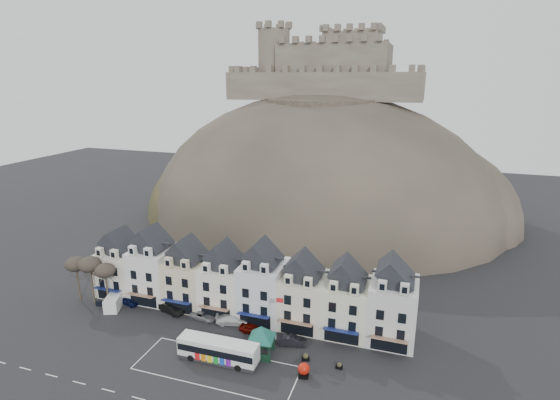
% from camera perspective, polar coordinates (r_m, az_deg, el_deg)
% --- Properties ---
extents(ground, '(300.00, 300.00, 0.00)m').
position_cam_1_polar(ground, '(63.77, -10.54, -21.06)').
color(ground, black).
rests_on(ground, ground).
extents(coach_bay_markings, '(22.00, 7.50, 0.01)m').
position_cam_1_polar(coach_bay_markings, '(63.86, -8.29, -20.88)').
color(coach_bay_markings, silver).
rests_on(coach_bay_markings, ground).
extents(townhouse_terrace, '(54.40, 9.35, 11.80)m').
position_cam_1_polar(townhouse_terrace, '(73.11, -4.59, -10.78)').
color(townhouse_terrace, silver).
rests_on(townhouse_terrace, ground).
extents(castle_hill, '(100.00, 76.00, 68.00)m').
position_cam_1_polar(castle_hill, '(121.75, 5.62, -2.34)').
color(castle_hill, '#342F28').
rests_on(castle_hill, ground).
extents(castle, '(50.20, 22.20, 22.00)m').
position_cam_1_polar(castle, '(122.68, 6.55, 16.80)').
color(castle, brown).
rests_on(castle, ground).
extents(tree_left_far, '(3.61, 3.61, 8.24)m').
position_cam_1_polar(tree_left_far, '(83.51, -25.12, -7.61)').
color(tree_left_far, '#3E3427').
rests_on(tree_left_far, ground).
extents(tree_left_mid, '(3.78, 3.78, 8.64)m').
position_cam_1_polar(tree_left_mid, '(81.43, -23.59, -7.76)').
color(tree_left_mid, '#3E3427').
rests_on(tree_left_mid, ground).
extents(tree_left_near, '(3.43, 3.43, 7.84)m').
position_cam_1_polar(tree_left_near, '(79.82, -21.90, -8.58)').
color(tree_left_near, '#3E3427').
rests_on(tree_left_near, ground).
extents(bus, '(11.41, 2.77, 3.21)m').
position_cam_1_polar(bus, '(64.07, -8.07, -18.78)').
color(bus, '#262628').
rests_on(bus, ground).
extents(bus_shelter, '(7.19, 7.19, 4.60)m').
position_cam_1_polar(bus_shelter, '(63.66, -2.46, -16.93)').
color(bus_shelter, black).
rests_on(bus_shelter, ground).
extents(red_buoy, '(1.58, 1.58, 1.95)m').
position_cam_1_polar(red_buoy, '(61.41, 3.11, -21.26)').
color(red_buoy, black).
rests_on(red_buoy, ground).
extents(flagpole, '(1.17, 0.20, 8.08)m').
position_cam_1_polar(flagpole, '(64.89, -0.47, -15.14)').
color(flagpole, silver).
rests_on(flagpole, ground).
extents(white_van, '(3.82, 5.45, 2.29)m').
position_cam_1_polar(white_van, '(81.33, -20.82, -12.23)').
color(white_van, white).
rests_on(white_van, ground).
extents(planter_west, '(1.20, 0.88, 1.08)m').
position_cam_1_polar(planter_west, '(64.39, 3.37, -19.80)').
color(planter_west, black).
rests_on(planter_west, ground).
extents(planter_east, '(0.91, 0.63, 0.90)m').
position_cam_1_polar(planter_east, '(63.42, 7.73, -20.67)').
color(planter_east, black).
rests_on(planter_east, ground).
extents(car_navy, '(4.05, 2.44, 1.29)m').
position_cam_1_polar(car_navy, '(81.60, -19.13, -12.35)').
color(car_navy, '#0C1440').
rests_on(car_navy, ground).
extents(car_black, '(5.08, 3.07, 1.58)m').
position_cam_1_polar(car_black, '(76.97, -14.01, -13.59)').
color(car_black, black).
rests_on(car_black, ground).
extents(car_silver, '(4.60, 2.55, 1.24)m').
position_cam_1_polar(car_silver, '(74.29, -10.03, -14.64)').
color(car_silver, gray).
rests_on(car_silver, ground).
extents(car_white, '(5.78, 3.50, 1.57)m').
position_cam_1_polar(car_white, '(72.32, -6.18, -15.24)').
color(car_white, white).
rests_on(car_white, ground).
extents(car_maroon, '(4.23, 2.14, 1.38)m').
position_cam_1_polar(car_maroon, '(69.87, -3.64, -16.47)').
color(car_maroon, '#640C05').
rests_on(car_maroon, ground).
extents(car_charcoal, '(4.81, 2.63, 1.50)m').
position_cam_1_polar(car_charcoal, '(67.21, 1.42, -17.83)').
color(car_charcoal, black).
rests_on(car_charcoal, ground).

